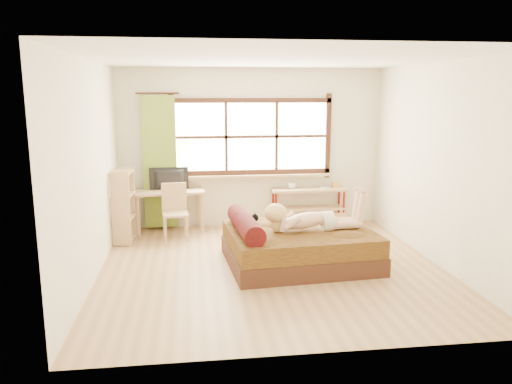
{
  "coord_description": "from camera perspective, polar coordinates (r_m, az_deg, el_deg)",
  "views": [
    {
      "loc": [
        -1.02,
        -6.24,
        2.29
      ],
      "look_at": [
        -0.18,
        0.2,
        0.99
      ],
      "focal_mm": 35.0,
      "sensor_mm": 36.0,
      "label": 1
    }
  ],
  "objects": [
    {
      "name": "book",
      "position": [
        8.75,
        7.31,
        0.49
      ],
      "size": [
        0.16,
        0.22,
        0.02
      ],
      "primitive_type": "imported",
      "rotation": [
        0.0,
        0.0,
        0.02
      ],
      "color": "gray",
      "rests_on": "pipe_shelf"
    },
    {
      "name": "cup",
      "position": [
        8.63,
        4.1,
        0.7
      ],
      "size": [
        0.13,
        0.13,
        0.1
      ],
      "primitive_type": "imported",
      "rotation": [
        0.0,
        0.0,
        0.02
      ],
      "color": "gray",
      "rests_on": "pipe_shelf"
    },
    {
      "name": "pipe_shelf",
      "position": [
        8.74,
        6.1,
        -0.71
      ],
      "size": [
        1.32,
        0.36,
        0.74
      ],
      "rotation": [
        0.0,
        0.0,
        0.02
      ],
      "color": "tan",
      "rests_on": "floor"
    },
    {
      "name": "chair",
      "position": [
        8.03,
        -9.26,
        -1.81
      ],
      "size": [
        0.43,
        0.43,
        0.88
      ],
      "rotation": [
        0.0,
        0.0,
        0.09
      ],
      "color": "tan",
      "rests_on": "floor"
    },
    {
      "name": "desk",
      "position": [
        8.37,
        -9.85,
        -0.46
      ],
      "size": [
        1.17,
        0.62,
        0.7
      ],
      "rotation": [
        0.0,
        0.0,
        0.09
      ],
      "color": "tan",
      "rests_on": "floor"
    },
    {
      "name": "kitten",
      "position": [
        6.72,
        -1.15,
        -3.32
      ],
      "size": [
        0.3,
        0.14,
        0.23
      ],
      "primitive_type": null,
      "rotation": [
        0.0,
        0.0,
        0.08
      ],
      "color": "black",
      "rests_on": "bed"
    },
    {
      "name": "floor",
      "position": [
        6.72,
        1.8,
        -8.63
      ],
      "size": [
        4.5,
        4.5,
        0.0
      ],
      "primitive_type": "plane",
      "color": "#9E754C",
      "rests_on": "ground"
    },
    {
      "name": "window",
      "position": [
        8.55,
        -0.51,
        6.06
      ],
      "size": [
        2.8,
        0.16,
        1.46
      ],
      "color": "#FFEDBF",
      "rests_on": "wall_back"
    },
    {
      "name": "wall_back",
      "position": [
        8.6,
        -0.53,
        5.02
      ],
      "size": [
        4.5,
        0.0,
        4.5
      ],
      "primitive_type": "plane",
      "rotation": [
        1.57,
        0.0,
        0.0
      ],
      "color": "silver",
      "rests_on": "floor"
    },
    {
      "name": "bookshelf",
      "position": [
        7.95,
        -14.87,
        -1.55
      ],
      "size": [
        0.31,
        0.51,
        1.13
      ],
      "rotation": [
        0.0,
        0.0,
        -0.06
      ],
      "color": "tan",
      "rests_on": "floor"
    },
    {
      "name": "curtain",
      "position": [
        8.46,
        -10.93,
        3.35
      ],
      "size": [
        0.55,
        0.1,
        2.2
      ],
      "primitive_type": "cube",
      "color": "#5C7E22",
      "rests_on": "wall_back"
    },
    {
      "name": "wall_right",
      "position": [
        7.1,
        20.12,
        3.0
      ],
      "size": [
        0.0,
        4.5,
        4.5
      ],
      "primitive_type": "plane",
      "rotation": [
        1.57,
        0.0,
        -1.57
      ],
      "color": "silver",
      "rests_on": "floor"
    },
    {
      "name": "woman",
      "position": [
        6.68,
        6.42,
        -1.94
      ],
      "size": [
        1.37,
        0.5,
        0.58
      ],
      "primitive_type": null,
      "rotation": [
        0.0,
        0.0,
        0.08
      ],
      "color": "#DCA98E",
      "rests_on": "bed"
    },
    {
      "name": "ceiling",
      "position": [
        6.33,
        1.95,
        14.99
      ],
      "size": [
        4.5,
        4.5,
        0.0
      ],
      "primitive_type": "plane",
      "rotation": [
        3.14,
        0.0,
        0.0
      ],
      "color": "white",
      "rests_on": "wall_back"
    },
    {
      "name": "monitor",
      "position": [
        8.37,
        -9.9,
        1.47
      ],
      "size": [
        0.65,
        0.14,
        0.37
      ],
      "primitive_type": "imported",
      "rotation": [
        0.0,
        0.0,
        3.24
      ],
      "color": "black",
      "rests_on": "desk"
    },
    {
      "name": "wall_left",
      "position": [
        6.43,
        -18.36,
        2.3
      ],
      "size": [
        0.0,
        4.5,
        4.5
      ],
      "primitive_type": "plane",
      "rotation": [
        1.57,
        0.0,
        1.57
      ],
      "color": "silver",
      "rests_on": "floor"
    },
    {
      "name": "bed",
      "position": [
        6.82,
        4.62,
        -6.07
      ],
      "size": [
        2.04,
        1.69,
        0.73
      ],
      "rotation": [
        0.0,
        0.0,
        0.08
      ],
      "color": "#33180F",
      "rests_on": "floor"
    },
    {
      "name": "wall_front",
      "position": [
        4.22,
        6.75,
        -1.67
      ],
      "size": [
        4.5,
        0.0,
        4.5
      ],
      "primitive_type": "plane",
      "rotation": [
        -1.57,
        0.0,
        0.0
      ],
      "color": "silver",
      "rests_on": "floor"
    }
  ]
}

